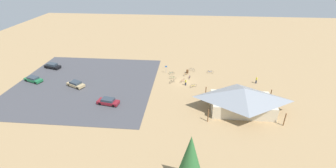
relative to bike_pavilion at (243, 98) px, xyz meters
The scene contains 21 objects.
ground 16.90m from the bike_pavilion, 44.03° to the right, with size 160.00×160.00×0.00m, color #9E7F56.
parking_lot_asphalt 37.14m from the bike_pavilion, 13.19° to the right, with size 33.53×32.97×0.05m, color #424247.
bike_pavilion is the anchor object (origin of this frame).
trash_bin 20.35m from the bike_pavilion, 56.74° to the right, with size 0.60×0.60×0.90m, color brown.
lot_sign 23.53m from the bike_pavilion, 44.29° to the right, with size 0.56×0.08×2.20m.
pine_east 21.57m from the bike_pavilion, 61.34° to the left, with size 2.92×2.92×8.30m.
bicycle_purple_trailside 17.37m from the bike_pavilion, 52.46° to the right, with size 0.48×1.65×0.75m.
bicycle_yellow_yard_right 13.33m from the bike_pavilion, 43.41° to the right, with size 1.53×0.79×0.84m.
bicycle_blue_near_porch 18.18m from the bike_pavilion, 73.95° to the right, with size 1.79×0.48×0.85m.
bicycle_silver_yard_center 21.05m from the bike_pavilion, 61.79° to the right, with size 1.51×1.06×0.80m.
bicycle_black_yard_front 18.48m from the bike_pavilion, 36.18° to the right, with size 1.38×0.96×0.78m.
bicycle_red_lone_east 16.83m from the bike_pavilion, 42.90° to the right, with size 1.24×1.24×0.86m.
bicycle_teal_edge_south 22.11m from the bike_pavilion, 45.72° to the right, with size 1.59×0.57×0.78m.
bicycle_orange_near_sign 19.40m from the bike_pavilion, 53.19° to the right, with size 1.17×1.31×0.80m.
bicycle_green_lone_west 19.80m from the bike_pavilion, 41.03° to the right, with size 1.77×0.48×0.89m.
car_black_second_row 51.63m from the bike_pavilion, 18.80° to the right, with size 4.85×2.94×1.42m.
car_green_mid_lot 50.10m from the bike_pavilion, ahead, with size 5.08×3.31×1.28m.
car_maroon_by_curb 27.52m from the bike_pavilion, ahead, with size 4.82×2.58×1.36m.
car_tan_end_stall 38.31m from the bike_pavilion, 10.14° to the right, with size 4.87×3.65×1.33m.
visitor_by_pavilion 15.15m from the bike_pavilion, 40.58° to the right, with size 0.40×0.38×1.66m.
visitor_crossing_yard 13.85m from the bike_pavilion, 115.45° to the right, with size 0.38×0.36×1.82m.
Camera 1 is at (-0.85, 52.74, 27.10)m, focal length 25.29 mm.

